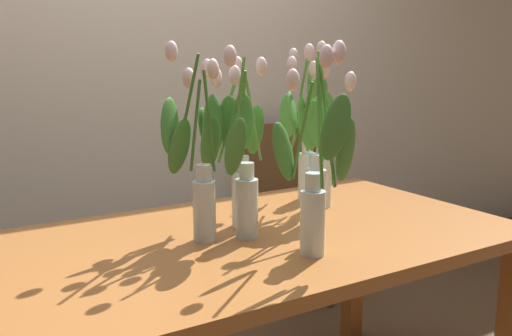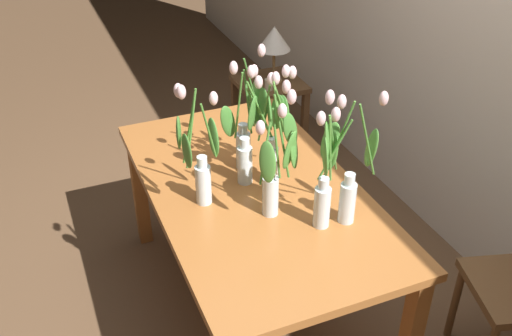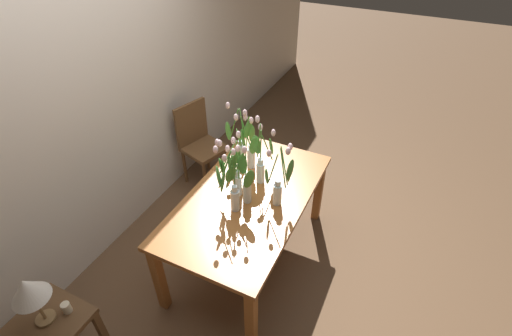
{
  "view_description": "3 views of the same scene",
  "coord_description": "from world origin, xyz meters",
  "views": [
    {
      "loc": [
        -0.85,
        -1.39,
        1.26
      ],
      "look_at": [
        0.01,
        0.04,
        0.94
      ],
      "focal_mm": 38.54,
      "sensor_mm": 36.0,
      "label": 1
    },
    {
      "loc": [
        2.02,
        -0.83,
        2.24
      ],
      "look_at": [
        0.05,
        -0.01,
        0.87
      ],
      "focal_mm": 41.22,
      "sensor_mm": 36.0,
      "label": 2
    },
    {
      "loc": [
        -1.93,
        -1.0,
        2.71
      ],
      "look_at": [
        0.03,
        -0.05,
        1.02
      ],
      "focal_mm": 25.61,
      "sensor_mm": 36.0,
      "label": 3
    }
  ],
  "objects": [
    {
      "name": "tulip_vase_0",
      "position": [
        -0.07,
        0.01,
        0.95
      ],
      "size": [
        0.15,
        0.26,
        0.57
      ],
      "color": "silver",
      "rests_on": "dining_table"
    },
    {
      "name": "pillar_candle",
      "position": [
        -1.29,
        0.64,
        0.59
      ],
      "size": [
        0.06,
        0.06,
        0.07
      ],
      "primitive_type": "cylinder",
      "color": "beige",
      "rests_on": "side_table"
    },
    {
      "name": "side_table",
      "position": [
        -1.41,
        0.7,
        0.43
      ],
      "size": [
        0.44,
        0.44,
        0.55
      ],
      "color": "brown",
      "rests_on": "ground"
    },
    {
      "name": "room_wall_rear",
      "position": [
        0.0,
        1.3,
        1.35
      ],
      "size": [
        9.0,
        0.1,
        2.7
      ],
      "primitive_type": "cube",
      "color": "silver",
      "rests_on": "ground"
    },
    {
      "name": "tulip_vase_5",
      "position": [
        -0.02,
        0.11,
        0.96
      ],
      "size": [
        0.23,
        0.25,
        0.54
      ],
      "color": "silver",
      "rests_on": "dining_table"
    },
    {
      "name": "ground_plane",
      "position": [
        0.0,
        0.0,
        0.0
      ],
      "size": [
        18.0,
        18.0,
        0.0
      ],
      "primitive_type": "plane",
      "color": "brown"
    },
    {
      "name": "tulip_vase_1",
      "position": [
        0.23,
        -0.0,
        0.95
      ],
      "size": [
        0.17,
        0.22,
        0.59
      ],
      "color": "silver",
      "rests_on": "dining_table"
    },
    {
      "name": "tulip_vase_6",
      "position": [
        0.02,
        -0.25,
        0.95
      ],
      "size": [
        0.2,
        0.2,
        0.57
      ],
      "color": "silver",
      "rests_on": "dining_table"
    },
    {
      "name": "tulip_vase_3",
      "position": [
        0.36,
        0.24,
        0.96
      ],
      "size": [
        0.12,
        0.27,
        0.58
      ],
      "color": "silver",
      "rests_on": "dining_table"
    },
    {
      "name": "tulip_vase_4",
      "position": [
        0.34,
        0.17,
        0.92
      ],
      "size": [
        0.15,
        0.15,
        0.54
      ],
      "color": "silver",
      "rests_on": "dining_table"
    },
    {
      "name": "tulip_vase_2",
      "position": [
        -0.18,
        0.05,
        0.94
      ],
      "size": [
        0.19,
        0.16,
        0.58
      ],
      "color": "silver",
      "rests_on": "dining_table"
    },
    {
      "name": "dining_table",
      "position": [
        0.0,
        0.0,
        0.65
      ],
      "size": [
        1.6,
        0.9,
        0.74
      ],
      "color": "#A3602D",
      "rests_on": "ground"
    },
    {
      "name": "table_lamp",
      "position": [
        -1.39,
        0.72,
        0.86
      ],
      "size": [
        0.22,
        0.22,
        0.4
      ],
      "color": "olive",
      "rests_on": "side_table"
    }
  ]
}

